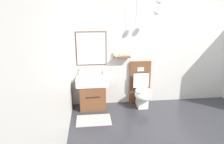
{
  "coord_description": "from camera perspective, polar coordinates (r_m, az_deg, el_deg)",
  "views": [
    {
      "loc": [
        -1.94,
        -2.57,
        2.05
      ],
      "look_at": [
        -1.49,
        1.31,
        0.89
      ],
      "focal_mm": 32.05,
      "sensor_mm": 36.0,
      "label": 1
    }
  ],
  "objects": [
    {
      "name": "soap_dispenser",
      "position": [
        4.48,
        -2.25,
        0.08
      ],
      "size": [
        0.06,
        0.06,
        0.17
      ],
      "color": "white",
      "rests_on": "vanity_sink_left"
    },
    {
      "name": "bath_mat",
      "position": [
        4.08,
        -5.22,
        -13.53
      ],
      "size": [
        0.68,
        0.44,
        0.01
      ],
      "primitive_type": "cube",
      "color": "#9E9993",
      "rests_on": "ground"
    },
    {
      "name": "tap_on_left_sink",
      "position": [
        4.47,
        -5.74,
        -0.04
      ],
      "size": [
        0.03,
        0.13,
        0.11
      ],
      "color": "silver",
      "rests_on": "vanity_sink_left"
    },
    {
      "name": "wall_left",
      "position": [
        2.69,
        -16.59,
        1.89
      ],
      "size": [
        0.12,
        3.73,
        2.8
      ],
      "primitive_type": "cube",
      "color": "beige",
      "rests_on": "ground"
    },
    {
      "name": "wall_back",
      "position": [
        4.82,
        17.19,
        8.07
      ],
      "size": [
        4.95,
        0.65,
        2.8
      ],
      "color": "beige",
      "rests_on": "ground"
    },
    {
      "name": "toilet",
      "position": [
        4.58,
        8.38,
        -5.04
      ],
      "size": [
        0.48,
        0.62,
        1.0
      ],
      "color": "brown",
      "rests_on": "ground"
    },
    {
      "name": "vanity_sink_left",
      "position": [
        4.44,
        -5.55,
        -5.62
      ],
      "size": [
        0.69,
        0.47,
        0.71
      ],
      "color": "brown",
      "rests_on": "ground"
    },
    {
      "name": "toothbrush_cup",
      "position": [
        4.46,
        -9.11,
        -0.34
      ],
      "size": [
        0.07,
        0.07,
        0.21
      ],
      "color": "silver",
      "rests_on": "vanity_sink_left"
    }
  ]
}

